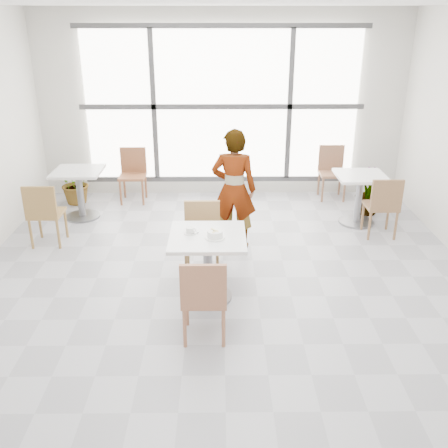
{
  "coord_description": "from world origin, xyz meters",
  "views": [
    {
      "loc": [
        -0.04,
        -4.82,
        2.9
      ],
      "look_at": [
        0.0,
        -0.3,
        1.0
      ],
      "focal_mm": 40.35,
      "sensor_mm": 36.0,
      "label": 1
    }
  ],
  "objects_px": {
    "bg_chair_left_near": "(44,211)",
    "bg_table_right": "(359,192)",
    "bg_table_left": "(79,187)",
    "bg_chair_right_far": "(332,168)",
    "bg_chair_right_near": "(383,203)",
    "plant_left": "(77,182)",
    "chair_far": "(202,233)",
    "plant_right": "(369,192)",
    "bg_chair_left_far": "(133,171)",
    "person": "(234,190)",
    "main_table": "(208,255)",
    "oatmeal_bowl": "(215,234)",
    "chair_near": "(204,295)",
    "coffee_cup": "(190,231)"
  },
  "relations": [
    {
      "from": "bg_chair_left_far",
      "to": "plant_right",
      "type": "relative_size",
      "value": 1.22
    },
    {
      "from": "chair_far",
      "to": "oatmeal_bowl",
      "type": "relative_size",
      "value": 4.14
    },
    {
      "from": "bg_table_right",
      "to": "plant_left",
      "type": "height_order",
      "value": "bg_table_right"
    },
    {
      "from": "person",
      "to": "bg_table_left",
      "type": "bearing_deg",
      "value": -16.92
    },
    {
      "from": "bg_table_left",
      "to": "bg_table_right",
      "type": "relative_size",
      "value": 1.0
    },
    {
      "from": "bg_table_right",
      "to": "bg_chair_right_near",
      "type": "relative_size",
      "value": 0.86
    },
    {
      "from": "chair_near",
      "to": "bg_chair_right_far",
      "type": "distance_m",
      "value": 4.55
    },
    {
      "from": "bg_chair_left_near",
      "to": "plant_left",
      "type": "bearing_deg",
      "value": -89.41
    },
    {
      "from": "bg_table_right",
      "to": "bg_chair_left_far",
      "type": "relative_size",
      "value": 0.86
    },
    {
      "from": "chair_far",
      "to": "bg_chair_left_near",
      "type": "distance_m",
      "value": 2.23
    },
    {
      "from": "main_table",
      "to": "bg_chair_left_near",
      "type": "distance_m",
      "value": 2.58
    },
    {
      "from": "bg_chair_right_near",
      "to": "plant_left",
      "type": "height_order",
      "value": "bg_chair_right_near"
    },
    {
      "from": "bg_chair_right_far",
      "to": "plant_left",
      "type": "distance_m",
      "value": 4.21
    },
    {
      "from": "main_table",
      "to": "plant_right",
      "type": "distance_m",
      "value": 3.5
    },
    {
      "from": "bg_chair_right_near",
      "to": "main_table",
      "type": "bearing_deg",
      "value": 34.18
    },
    {
      "from": "chair_far",
      "to": "bg_table_left",
      "type": "distance_m",
      "value": 2.59
    },
    {
      "from": "chair_far",
      "to": "bg_chair_right_far",
      "type": "relative_size",
      "value": 1.0
    },
    {
      "from": "bg_chair_right_near",
      "to": "plant_right",
      "type": "height_order",
      "value": "bg_chair_right_near"
    },
    {
      "from": "bg_chair_left_near",
      "to": "plant_right",
      "type": "distance_m",
      "value": 4.75
    },
    {
      "from": "person",
      "to": "bg_chair_right_near",
      "type": "relative_size",
      "value": 1.83
    },
    {
      "from": "chair_far",
      "to": "oatmeal_bowl",
      "type": "height_order",
      "value": "chair_far"
    },
    {
      "from": "main_table",
      "to": "bg_table_left",
      "type": "height_order",
      "value": "same"
    },
    {
      "from": "plant_left",
      "to": "bg_chair_right_far",
      "type": "bearing_deg",
      "value": 3.53
    },
    {
      "from": "bg_chair_left_near",
      "to": "bg_chair_right_far",
      "type": "height_order",
      "value": "same"
    },
    {
      "from": "chair_near",
      "to": "bg_chair_right_far",
      "type": "xyz_separation_m",
      "value": [
        2.03,
        4.07,
        0.0
      ]
    },
    {
      "from": "main_table",
      "to": "plant_right",
      "type": "relative_size",
      "value": 1.12
    },
    {
      "from": "chair_near",
      "to": "coffee_cup",
      "type": "height_order",
      "value": "chair_near"
    },
    {
      "from": "oatmeal_bowl",
      "to": "bg_table_right",
      "type": "xyz_separation_m",
      "value": [
        2.09,
        2.19,
        -0.31
      ]
    },
    {
      "from": "person",
      "to": "plant_left",
      "type": "distance_m",
      "value": 3.05
    },
    {
      "from": "chair_far",
      "to": "chair_near",
      "type": "bearing_deg",
      "value": -87.56
    },
    {
      "from": "bg_table_left",
      "to": "bg_chair_left_near",
      "type": "distance_m",
      "value": 1.03
    },
    {
      "from": "chair_far",
      "to": "bg_chair_right_far",
      "type": "height_order",
      "value": "same"
    },
    {
      "from": "chair_near",
      "to": "bg_chair_right_near",
      "type": "relative_size",
      "value": 1.0
    },
    {
      "from": "bg_chair_left_far",
      "to": "bg_chair_right_near",
      "type": "xyz_separation_m",
      "value": [
        3.66,
        -1.56,
        0.0
      ]
    },
    {
      "from": "bg_table_right",
      "to": "main_table",
      "type": "bearing_deg",
      "value": -135.7
    },
    {
      "from": "bg_chair_left_near",
      "to": "bg_chair_right_far",
      "type": "xyz_separation_m",
      "value": [
        4.19,
        1.92,
        0.0
      ]
    },
    {
      "from": "main_table",
      "to": "plant_left",
      "type": "xyz_separation_m",
      "value": [
        -2.2,
        3.02,
        -0.16
      ]
    },
    {
      "from": "bg_chair_right_near",
      "to": "bg_table_right",
      "type": "bearing_deg",
      "value": -69.53
    },
    {
      "from": "chair_near",
      "to": "bg_table_right",
      "type": "distance_m",
      "value": 3.64
    },
    {
      "from": "bg_table_left",
      "to": "bg_chair_right_far",
      "type": "bearing_deg",
      "value": 12.77
    },
    {
      "from": "bg_table_left",
      "to": "main_table",
      "type": "bearing_deg",
      "value": -50.31
    },
    {
      "from": "oatmeal_bowl",
      "to": "plant_right",
      "type": "height_order",
      "value": "oatmeal_bowl"
    },
    {
      "from": "bg_table_right",
      "to": "bg_chair_right_near",
      "type": "height_order",
      "value": "bg_chair_right_near"
    },
    {
      "from": "bg_chair_left_near",
      "to": "bg_chair_right_far",
      "type": "distance_m",
      "value": 4.6
    },
    {
      "from": "bg_chair_left_near",
      "to": "bg_table_right",
      "type": "bearing_deg",
      "value": -170.22
    },
    {
      "from": "oatmeal_bowl",
      "to": "bg_chair_right_near",
      "type": "xyz_separation_m",
      "value": [
        2.28,
        1.67,
        -0.29
      ]
    },
    {
      "from": "bg_chair_right_near",
      "to": "plant_left",
      "type": "distance_m",
      "value": 4.78
    },
    {
      "from": "bg_table_left",
      "to": "bg_chair_left_far",
      "type": "xyz_separation_m",
      "value": [
        0.68,
        0.78,
        0.01
      ]
    },
    {
      "from": "chair_far",
      "to": "bg_table_left",
      "type": "xyz_separation_m",
      "value": [
        -1.9,
        1.77,
        -0.01
      ]
    },
    {
      "from": "bg_chair_left_far",
      "to": "bg_chair_right_far",
      "type": "height_order",
      "value": "same"
    }
  ]
}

